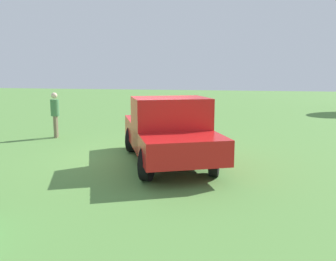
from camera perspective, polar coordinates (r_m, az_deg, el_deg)
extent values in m
plane|color=#54843D|center=(10.22, -3.94, -4.59)|extent=(80.00, 80.00, 0.00)
cylinder|color=black|center=(11.03, -5.82, -1.40)|extent=(0.82, 0.22, 0.82)
cylinder|color=black|center=(11.32, 2.45, -1.08)|extent=(0.82, 0.22, 0.82)
cylinder|color=black|center=(8.11, -3.44, -5.35)|extent=(0.82, 0.22, 0.82)
cylinder|color=black|center=(8.50, 7.58, -4.72)|extent=(0.82, 0.22, 0.82)
cube|color=red|center=(11.00, -1.55, 0.41)|extent=(2.52, 2.55, 0.64)
cube|color=red|center=(9.29, 0.37, 1.11)|extent=(2.18, 2.39, 1.40)
cube|color=slate|center=(9.24, 0.37, 3.81)|extent=(1.91, 2.15, 0.48)
cube|color=red|center=(8.46, 1.75, -2.48)|extent=(2.86, 2.70, 0.60)
cube|color=silver|center=(11.90, -2.33, -0.17)|extent=(0.88, 1.74, 0.16)
cylinder|color=#7A6B51|center=(13.99, -17.94, 0.53)|extent=(0.14, 0.14, 0.84)
cylinder|color=#7A6B51|center=(14.18, -17.81, 0.66)|extent=(0.14, 0.14, 0.84)
cylinder|color=#477F4C|center=(14.00, -18.03, 3.56)|extent=(0.41, 0.41, 0.63)
sphere|color=beige|center=(13.96, -18.13, 5.46)|extent=(0.23, 0.23, 0.23)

